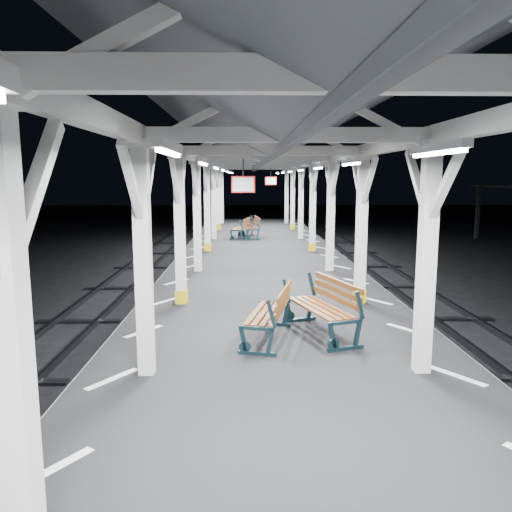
{
  "coord_description": "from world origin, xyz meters",
  "views": [
    {
      "loc": [
        -0.57,
        -8.91,
        3.81
      ],
      "look_at": [
        -0.35,
        1.3,
        2.2
      ],
      "focal_mm": 35.0,
      "sensor_mm": 36.0,
      "label": 1
    }
  ],
  "objects_px": {
    "bench_near": "(273,312)",
    "bench_far": "(242,228)",
    "bench_mid": "(326,306)",
    "bench_extra": "(252,227)"
  },
  "relations": [
    {
      "from": "bench_near",
      "to": "bench_extra",
      "type": "distance_m",
      "value": 14.86
    },
    {
      "from": "bench_near",
      "to": "bench_extra",
      "type": "relative_size",
      "value": 0.94
    },
    {
      "from": "bench_far",
      "to": "bench_extra",
      "type": "height_order",
      "value": "bench_extra"
    },
    {
      "from": "bench_mid",
      "to": "bench_near",
      "type": "bearing_deg",
      "value": 177.79
    },
    {
      "from": "bench_mid",
      "to": "bench_far",
      "type": "xyz_separation_m",
      "value": [
        -1.58,
        14.45,
        -0.03
      ]
    },
    {
      "from": "bench_near",
      "to": "bench_mid",
      "type": "bearing_deg",
      "value": 29.51
    },
    {
      "from": "bench_near",
      "to": "bench_far",
      "type": "relative_size",
      "value": 0.99
    },
    {
      "from": "bench_near",
      "to": "bench_far",
      "type": "distance_m",
      "value": 14.75
    },
    {
      "from": "bench_mid",
      "to": "bench_extra",
      "type": "height_order",
      "value": "bench_extra"
    },
    {
      "from": "bench_near",
      "to": "bench_far",
      "type": "bearing_deg",
      "value": 105.39
    }
  ]
}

